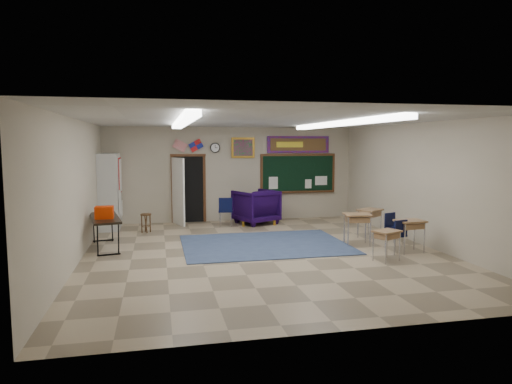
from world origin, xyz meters
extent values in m
plane|color=tan|center=(0.00, 0.00, 0.00)|extent=(9.00, 9.00, 0.00)
cube|color=#B1A590|center=(0.00, 4.50, 1.50)|extent=(8.00, 0.04, 3.00)
cube|color=#B1A590|center=(0.00, -4.50, 1.50)|extent=(8.00, 0.04, 3.00)
cube|color=#B1A590|center=(-4.00, 0.00, 1.50)|extent=(0.04, 9.00, 3.00)
cube|color=#B1A590|center=(4.00, 0.00, 1.50)|extent=(0.04, 9.00, 3.00)
cube|color=beige|center=(0.00, 0.00, 3.00)|extent=(8.00, 9.00, 0.04)
cube|color=#38496A|center=(0.20, 0.80, 0.01)|extent=(4.00, 3.00, 0.02)
cube|color=black|center=(-1.40, 4.49, 1.05)|extent=(0.95, 0.04, 2.10)
cube|color=white|center=(-1.75, 4.05, 1.03)|extent=(0.35, 0.86, 2.05)
cube|color=#4F2C16|center=(2.20, 4.47, 1.50)|extent=(2.55, 0.05, 1.30)
cube|color=black|center=(2.20, 4.46, 1.50)|extent=(2.40, 0.03, 1.15)
cube|color=#4F2C16|center=(2.20, 4.41, 0.90)|extent=(2.40, 0.12, 0.04)
cube|color=#9D170D|center=(2.20, 4.47, 2.45)|extent=(2.10, 0.04, 0.55)
cube|color=brown|center=(2.20, 4.46, 2.45)|extent=(1.90, 0.03, 0.40)
cube|color=#9D6E1E|center=(0.35, 4.47, 2.35)|extent=(0.75, 0.05, 0.65)
cube|color=#A51466|center=(0.35, 4.46, 2.35)|extent=(0.62, 0.03, 0.52)
cylinder|color=black|center=(-0.55, 4.47, 2.35)|extent=(0.32, 0.05, 0.32)
cylinder|color=white|center=(-0.55, 4.45, 2.35)|extent=(0.26, 0.02, 0.26)
cube|color=#B2B2AD|center=(-3.72, 3.85, 1.10)|extent=(0.55, 1.25, 2.20)
imported|color=black|center=(0.63, 3.79, 0.53)|extent=(1.51, 1.53, 1.06)
cube|color=#956D45|center=(2.41, 0.28, 0.75)|extent=(0.72, 0.58, 0.04)
cube|color=brown|center=(2.41, 0.28, 0.65)|extent=(0.62, 0.50, 0.13)
cube|color=#956D45|center=(3.14, 1.10, 0.73)|extent=(0.79, 0.74, 0.04)
cube|color=brown|center=(3.14, 1.10, 0.63)|extent=(0.67, 0.63, 0.13)
cube|color=#956D45|center=(2.37, -1.26, 0.64)|extent=(0.67, 0.60, 0.04)
cube|color=brown|center=(2.37, -1.26, 0.55)|extent=(0.58, 0.51, 0.11)
cube|color=#956D45|center=(3.26, -0.67, 0.73)|extent=(0.66, 0.51, 0.04)
cube|color=brown|center=(3.26, -0.67, 0.62)|extent=(0.57, 0.43, 0.12)
cube|color=black|center=(-3.59, 1.27, 0.73)|extent=(0.92, 1.90, 0.05)
cube|color=red|center=(-3.57, 1.02, 0.89)|extent=(0.40, 0.30, 0.28)
cylinder|color=#4D3017|center=(-2.69, 3.01, 0.51)|extent=(0.30, 0.30, 0.04)
torus|color=#4D3017|center=(-2.69, 3.01, 0.18)|extent=(0.25, 0.25, 0.02)
camera|label=1|loc=(-2.34, -9.95, 2.49)|focal=32.00mm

